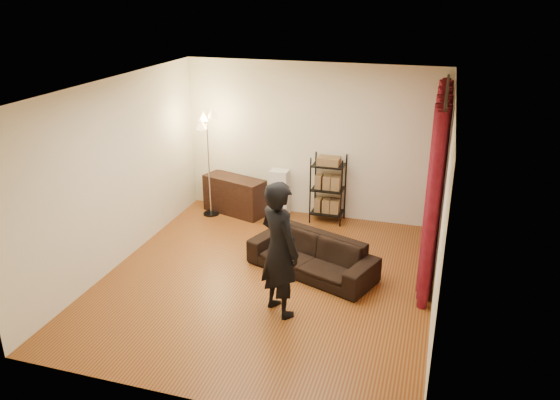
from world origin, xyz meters
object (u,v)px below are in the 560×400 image
(media_cabinet, at_px, (235,195))
(floor_lamp, at_px, (209,165))
(storage_boxes, at_px, (279,192))
(wire_shelf, at_px, (328,189))
(person, at_px, (279,249))
(sofa, at_px, (312,255))

(media_cabinet, xyz_separation_m, floor_lamp, (-0.38, -0.21, 0.60))
(storage_boxes, height_order, floor_lamp, floor_lamp)
(storage_boxes, bearing_deg, wire_shelf, -2.26)
(storage_boxes, xyz_separation_m, wire_shelf, (0.89, -0.03, 0.17))
(person, bearing_deg, storage_boxes, -36.47)
(person, distance_m, wire_shelf, 3.01)
(floor_lamp, bearing_deg, sofa, -34.76)
(person, bearing_deg, sofa, -61.31)
(floor_lamp, bearing_deg, storage_boxes, 17.27)
(person, bearing_deg, wire_shelf, -52.72)
(person, height_order, storage_boxes, person)
(media_cabinet, distance_m, storage_boxes, 0.82)
(person, xyz_separation_m, floor_lamp, (-2.10, 2.66, 0.06))
(wire_shelf, height_order, floor_lamp, floor_lamp)
(wire_shelf, bearing_deg, media_cabinet, 163.92)
(sofa, distance_m, person, 1.26)
(person, distance_m, floor_lamp, 3.39)
(wire_shelf, xyz_separation_m, floor_lamp, (-2.07, -0.33, 0.35))
(storage_boxes, bearing_deg, floor_lamp, -162.73)
(wire_shelf, bearing_deg, person, -109.68)
(person, bearing_deg, floor_lamp, -15.07)
(person, xyz_separation_m, media_cabinet, (-1.72, 2.87, -0.54))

